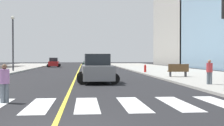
# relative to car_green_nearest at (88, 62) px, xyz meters

# --- Properties ---
(sidewalk_kerb_east) EXTENTS (10.00, 120.00, 0.15)m
(sidewalk_kerb_east) POSITION_rel_car_green_nearest_xyz_m (10.51, -37.19, -0.79)
(sidewalk_kerb_east) COLOR #9E9B93
(sidewalk_kerb_east) RESTS_ON ground
(crosswalk_paint) EXTENTS (13.50, 4.00, 0.01)m
(crosswalk_paint) POSITION_rel_car_green_nearest_xyz_m (-1.69, -53.19, -0.86)
(crosswalk_paint) COLOR silver
(crosswalk_paint) RESTS_ON ground
(lane_divider_paint) EXTENTS (0.16, 80.00, 0.01)m
(lane_divider_paint) POSITION_rel_car_green_nearest_xyz_m (-1.69, -17.19, -0.86)
(lane_divider_paint) COLOR yellow
(lane_divider_paint) RESTS_ON ground
(parking_garage_concrete) EXTENTS (18.00, 24.00, 21.19)m
(parking_garage_concrete) POSITION_rel_car_green_nearest_xyz_m (27.07, 5.09, 9.73)
(parking_garage_concrete) COLOR #9E9B93
(parking_garage_concrete) RESTS_ON ground
(car_green_nearest) EXTENTS (2.73, 4.24, 1.86)m
(car_green_nearest) POSITION_rel_car_green_nearest_xyz_m (0.00, 0.00, 0.00)
(car_green_nearest) COLOR #236B42
(car_green_nearest) RESTS_ON ground
(car_red_second) EXTENTS (2.59, 4.08, 1.80)m
(car_red_second) POSITION_rel_car_green_nearest_xyz_m (-6.73, -5.93, -0.03)
(car_red_second) COLOR red
(car_red_second) RESTS_ON ground
(car_gray_third) EXTENTS (3.02, 4.76, 2.10)m
(car_gray_third) POSITION_rel_car_green_nearest_xyz_m (0.03, -42.80, 0.11)
(car_gray_third) COLOR slate
(car_gray_third) RESTS_ON ground
(park_bench) EXTENTS (1.84, 0.70, 1.12)m
(park_bench) POSITION_rel_car_green_nearest_xyz_m (7.34, -38.97, -0.18)
(park_bench) COLOR brown
(park_bench) RESTS_ON sidewalk_kerb_east
(pedestrian_crossing) EXTENTS (0.39, 0.39, 1.58)m
(pedestrian_crossing) POSITION_rel_car_green_nearest_xyz_m (-4.11, -52.39, 0.00)
(pedestrian_crossing) COLOR slate
(pedestrian_crossing) RESTS_ON ground
(pedestrian_waiting_east) EXTENTS (0.38, 0.38, 1.55)m
(pedestrian_waiting_east) POSITION_rel_car_green_nearest_xyz_m (6.97, -46.53, 0.14)
(pedestrian_waiting_east) COLOR slate
(pedestrian_waiting_east) RESTS_ON sidewalk_kerb_east
(fire_hydrant) EXTENTS (0.26, 0.26, 0.89)m
(fire_hydrant) POSITION_rel_car_green_nearest_xyz_m (6.11, -30.56, -0.29)
(fire_hydrant) COLOR red
(fire_hydrant) RESTS_ON sidewalk_kerb_east
(street_lamp) EXTENTS (0.44, 0.44, 6.97)m
(street_lamp) POSITION_rel_car_green_nearest_xyz_m (-9.93, -25.45, 3.42)
(street_lamp) COLOR #38383D
(street_lamp) RESTS_ON sidewalk_kerb_west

